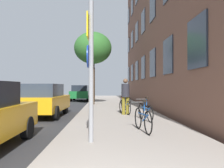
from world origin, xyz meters
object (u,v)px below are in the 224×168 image
bicycle_2 (125,106)px  bicycle_4 (128,101)px  bicycle_5 (122,99)px  pedestrian_0 (125,94)px  car_1 (43,100)px  traffic_light (93,78)px  bicycle_0 (143,119)px  tree_near (93,48)px  bicycle_1 (145,111)px  sign_post (90,63)px  car_2 (80,93)px  bicycle_3 (124,103)px

bicycle_2 → bicycle_4: 4.84m
bicycle_5 → pedestrian_0: pedestrian_0 is taller
car_1 → bicycle_2: bearing=2.0°
traffic_light → bicycle_0: bearing=-82.7°
tree_near → bicycle_1: size_ratio=3.29×
sign_post → pedestrian_0: size_ratio=1.98×
car_2 → sign_post: bearing=-83.9°
sign_post → traffic_light: size_ratio=1.06×
bicycle_4 → bicycle_1: bearing=-90.2°
pedestrian_0 → car_1: bearing=177.9°
bicycle_4 → bicycle_5: bearing=94.7°
bicycle_1 → car_1: size_ratio=0.41×
pedestrian_0 → bicycle_0: bearing=-88.6°
bicycle_1 → bicycle_5: bicycle_1 is taller
bicycle_5 → bicycle_4: bearing=-85.3°
traffic_light → car_1: 12.91m
bicycle_3 → bicycle_5: 4.81m
bicycle_1 → bicycle_4: 7.20m
traffic_light → car_2: 2.14m
bicycle_5 → bicycle_1: bearing=-89.0°
bicycle_2 → pedestrian_0: pedestrian_0 is taller
tree_near → bicycle_5: tree_near is taller
bicycle_1 → car_2: 16.00m
bicycle_4 → bicycle_5: 2.41m
bicycle_2 → bicycle_3: size_ratio=0.99×
sign_post → bicycle_2: sign_post is taller
bicycle_4 → car_2: 9.24m
bicycle_2 → bicycle_0: bearing=-88.6°
bicycle_2 → bicycle_5: size_ratio=1.05×
traffic_light → bicycle_0: traffic_light is taller
bicycle_2 → car_1: car_1 is taller
bicycle_1 → car_2: size_ratio=0.42×
bicycle_0 → bicycle_2: (-0.12, 4.80, -0.00)m
tree_near → sign_post: bearing=-87.8°
bicycle_3 → bicycle_1: bearing=-84.5°
sign_post → bicycle_0: sign_post is taller
traffic_light → bicycle_5: size_ratio=2.12×
tree_near → bicycle_2: bearing=-74.1°
bicycle_2 → traffic_light: bearing=99.6°
bicycle_0 → traffic_light: bearing=97.3°
bicycle_2 → car_2: (-3.47, 13.06, 0.34)m
tree_near → car_2: (-1.57, 6.38, -3.65)m
traffic_light → bicycle_4: (2.75, -7.72, -1.91)m
pedestrian_0 → car_1: pedestrian_0 is taller
bicycle_3 → bicycle_4: bearing=78.5°
bicycle_2 → bicycle_3: bearing=86.3°
traffic_light → car_1: size_ratio=0.79×
car_2 → bicycle_4: bearing=-63.5°
bicycle_2 → bicycle_3: 2.40m
bicycle_0 → car_2: bearing=101.4°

